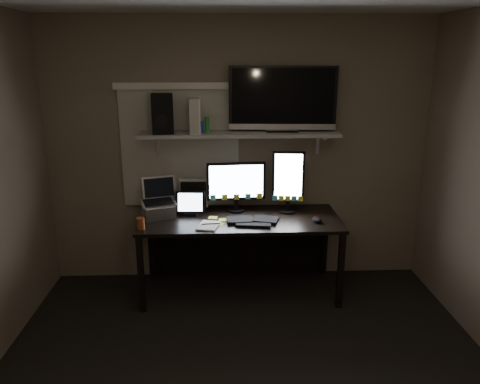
{
  "coord_description": "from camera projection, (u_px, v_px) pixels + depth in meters",
  "views": [
    {
      "loc": [
        -0.17,
        -2.57,
        2.15
      ],
      "look_at": [
        -0.01,
        1.25,
        1.03
      ],
      "focal_mm": 35.0,
      "sensor_mm": 36.0,
      "label": 1
    }
  ],
  "objects": [
    {
      "name": "sticky_notes",
      "position": [
        224.0,
        220.0,
        4.17
      ],
      "size": [
        0.38,
        0.31,
        0.0
      ],
      "primitive_type": null,
      "rotation": [
        0.0,
        0.0,
        0.2
      ],
      "color": "#EEFA44",
      "rests_on": "desk"
    },
    {
      "name": "file_sorter",
      "position": [
        194.0,
        194.0,
        4.43
      ],
      "size": [
        0.24,
        0.12,
        0.3
      ],
      "primitive_type": "cube",
      "rotation": [
        0.0,
        0.0,
        -0.06
      ],
      "color": "black",
      "rests_on": "desk"
    },
    {
      "name": "notepad",
      "position": [
        209.0,
        226.0,
        4.02
      ],
      "size": [
        0.22,
        0.27,
        0.01
      ],
      "primitive_type": "cube",
      "rotation": [
        0.0,
        0.0,
        -0.24
      ],
      "color": "silver",
      "rests_on": "desk"
    },
    {
      "name": "monitor_portrait",
      "position": [
        288.0,
        182.0,
        4.31
      ],
      "size": [
        0.3,
        0.09,
        0.59
      ],
      "primitive_type": "cube",
      "rotation": [
        0.0,
        0.0,
        -0.14
      ],
      "color": "black",
      "rests_on": "desk"
    },
    {
      "name": "laptop",
      "position": [
        158.0,
        199.0,
        4.2
      ],
      "size": [
        0.37,
        0.33,
        0.35
      ],
      "primitive_type": "cube",
      "rotation": [
        0.0,
        0.0,
        0.32
      ],
      "color": "#BBBABF",
      "rests_on": "desk"
    },
    {
      "name": "wall_shelf",
      "position": [
        239.0,
        134.0,
        4.22
      ],
      "size": [
        1.8,
        0.35,
        0.03
      ],
      "primitive_type": "cube",
      "color": "#9E9E99",
      "rests_on": "back_wall"
    },
    {
      "name": "bottles",
      "position": [
        201.0,
        125.0,
        4.13
      ],
      "size": [
        0.25,
        0.13,
        0.15
      ],
      "primitive_type": null,
      "rotation": [
        0.0,
        0.0,
        -0.35
      ],
      "color": "#A50F0C",
      "rests_on": "wall_shelf"
    },
    {
      "name": "cup",
      "position": [
        141.0,
        223.0,
        3.95
      ],
      "size": [
        0.07,
        0.07,
        0.1
      ],
      "primitive_type": "cylinder",
      "rotation": [
        0.0,
        0.0,
        -0.0
      ],
      "color": "brown",
      "rests_on": "desk"
    },
    {
      "name": "window_blinds",
      "position": [
        180.0,
        149.0,
        4.39
      ],
      "size": [
        1.1,
        0.02,
        1.1
      ],
      "primitive_type": "cube",
      "color": "beige",
      "rests_on": "back_wall"
    },
    {
      "name": "back_wall",
      "position": [
        238.0,
        153.0,
        4.45
      ],
      "size": [
        3.6,
        0.0,
        3.6
      ],
      "primitive_type": "plane",
      "rotation": [
        1.57,
        0.0,
        0.0
      ],
      "color": "#695B4B",
      "rests_on": "floor"
    },
    {
      "name": "game_console",
      "position": [
        195.0,
        115.0,
        4.14
      ],
      "size": [
        0.11,
        0.26,
        0.3
      ],
      "primitive_type": "cube",
      "rotation": [
        0.0,
        0.0,
        0.13
      ],
      "color": "silver",
      "rests_on": "wall_shelf"
    },
    {
      "name": "desk",
      "position": [
        240.0,
        231.0,
        4.4
      ],
      "size": [
        1.8,
        0.75,
        0.73
      ],
      "color": "black",
      "rests_on": "floor"
    },
    {
      "name": "speaker",
      "position": [
        162.0,
        114.0,
        4.12
      ],
      "size": [
        0.21,
        0.25,
        0.34
      ],
      "primitive_type": "cube",
      "rotation": [
        0.0,
        0.0,
        0.13
      ],
      "color": "black",
      "rests_on": "wall_shelf"
    },
    {
      "name": "monitor_landscape",
      "position": [
        236.0,
        186.0,
        4.36
      ],
      "size": [
        0.55,
        0.1,
        0.48
      ],
      "primitive_type": "cube",
      "rotation": [
        0.0,
        0.0,
        0.07
      ],
      "color": "black",
      "rests_on": "desk"
    },
    {
      "name": "mouse",
      "position": [
        317.0,
        220.0,
        4.12
      ],
      "size": [
        0.1,
        0.13,
        0.04
      ],
      "primitive_type": "ellipsoid",
      "rotation": [
        0.0,
        0.0,
        0.29
      ],
      "color": "black",
      "rests_on": "desk"
    },
    {
      "name": "keyboard",
      "position": [
        252.0,
        220.0,
        4.13
      ],
      "size": [
        0.48,
        0.24,
        0.03
      ],
      "primitive_type": "cube",
      "rotation": [
        0.0,
        0.0,
        -0.13
      ],
      "color": "black",
      "rests_on": "desk"
    },
    {
      "name": "tv",
      "position": [
        283.0,
        99.0,
        4.18
      ],
      "size": [
        0.97,
        0.24,
        0.58
      ],
      "primitive_type": "cube",
      "rotation": [
        0.0,
        0.0,
        -0.07
      ],
      "color": "black",
      "rests_on": "wall_shelf"
    },
    {
      "name": "tablet",
      "position": [
        190.0,
        203.0,
        4.27
      ],
      "size": [
        0.27,
        0.12,
        0.23
      ],
      "primitive_type": "cube",
      "rotation": [
        0.0,
        0.0,
        -0.05
      ],
      "color": "black",
      "rests_on": "desk"
    }
  ]
}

